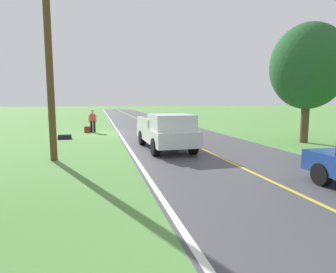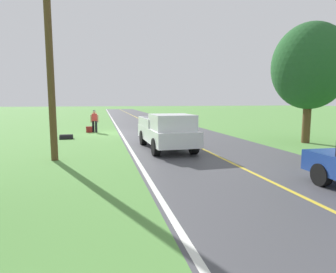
{
  "view_description": "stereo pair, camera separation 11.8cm",
  "coord_description": "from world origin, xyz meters",
  "px_view_note": "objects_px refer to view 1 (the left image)",
  "views": [
    {
      "loc": [
        0.69,
        21.95,
        2.48
      ],
      "look_at": [
        -1.9,
        11.43,
        1.1
      ],
      "focal_mm": 30.43,
      "sensor_mm": 36.0,
      "label": 1
    },
    {
      "loc": [
        0.57,
        21.98,
        2.48
      ],
      "look_at": [
        -1.9,
        11.43,
        1.1
      ],
      "focal_mm": 30.43,
      "sensor_mm": 36.0,
      "label": 2
    }
  ],
  "objects_px": {
    "tree_far_side_near": "(308,67)",
    "hitchhiker_walking": "(93,120)",
    "utility_pole_roadside": "(49,59)",
    "suitcase_carried": "(87,130)",
    "pickup_truck_passing": "(166,131)"
  },
  "relations": [
    {
      "from": "tree_far_side_near",
      "to": "hitchhiker_walking",
      "type": "bearing_deg",
      "value": -35.01
    },
    {
      "from": "hitchhiker_walking",
      "to": "utility_pole_roadside",
      "type": "relative_size",
      "value": 0.21
    },
    {
      "from": "tree_far_side_near",
      "to": "utility_pole_roadside",
      "type": "bearing_deg",
      "value": 7.83
    },
    {
      "from": "suitcase_carried",
      "to": "pickup_truck_passing",
      "type": "height_order",
      "value": "pickup_truck_passing"
    },
    {
      "from": "pickup_truck_passing",
      "to": "tree_far_side_near",
      "type": "xyz_separation_m",
      "value": [
        -8.46,
        -0.46,
        3.42
      ]
    },
    {
      "from": "suitcase_carried",
      "to": "tree_far_side_near",
      "type": "bearing_deg",
      "value": 55.26
    },
    {
      "from": "suitcase_carried",
      "to": "tree_far_side_near",
      "type": "height_order",
      "value": "tree_far_side_near"
    },
    {
      "from": "hitchhiker_walking",
      "to": "suitcase_carried",
      "type": "bearing_deg",
      "value": 11.77
    },
    {
      "from": "hitchhiker_walking",
      "to": "pickup_truck_passing",
      "type": "relative_size",
      "value": 0.32
    },
    {
      "from": "tree_far_side_near",
      "to": "suitcase_carried",
      "type": "bearing_deg",
      "value": -33.83
    },
    {
      "from": "hitchhiker_walking",
      "to": "pickup_truck_passing",
      "type": "distance_m",
      "value": 9.73
    },
    {
      "from": "pickup_truck_passing",
      "to": "utility_pole_roadside",
      "type": "relative_size",
      "value": 0.66
    },
    {
      "from": "pickup_truck_passing",
      "to": "utility_pole_roadside",
      "type": "height_order",
      "value": "utility_pole_roadside"
    },
    {
      "from": "tree_far_side_near",
      "to": "pickup_truck_passing",
      "type": "bearing_deg",
      "value": 3.09
    },
    {
      "from": "utility_pole_roadside",
      "to": "tree_far_side_near",
      "type": "bearing_deg",
      "value": -172.17
    }
  ]
}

